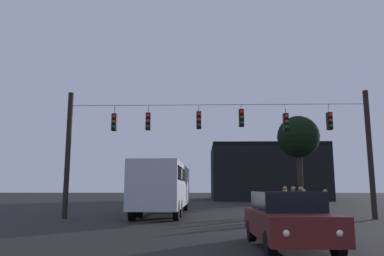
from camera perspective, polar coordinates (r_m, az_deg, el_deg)
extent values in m
plane|color=black|center=(28.80, 3.31, -12.49)|extent=(168.00, 168.00, 0.00)
cylinder|color=black|center=(21.09, -18.81, -3.86)|extent=(0.28, 0.28, 6.87)
cylinder|color=black|center=(21.67, 26.02, -3.55)|extent=(0.28, 0.28, 6.87)
cylinder|color=black|center=(20.20, 3.85, 3.64)|extent=(16.28, 0.02, 0.02)
cylinder|color=black|center=(20.71, -11.96, 2.80)|extent=(0.03, 0.03, 0.46)
cube|color=black|center=(20.58, -12.03, 0.88)|extent=(0.26, 0.32, 0.95)
sphere|color=red|center=(20.46, -12.12, 1.79)|extent=(0.20, 0.20, 0.20)
sphere|color=#5B3D0C|center=(20.41, -12.15, 0.97)|extent=(0.20, 0.20, 0.20)
sphere|color=#0C4219|center=(20.36, -12.18, 0.14)|extent=(0.20, 0.20, 0.20)
cylinder|color=black|center=(20.35, -6.79, 2.92)|extent=(0.03, 0.03, 0.43)
cube|color=black|center=(20.22, -6.83, 1.01)|extent=(0.26, 0.32, 0.95)
sphere|color=red|center=(20.10, -6.89, 1.94)|extent=(0.20, 0.20, 0.20)
sphere|color=#5B3D0C|center=(20.05, -6.90, 1.10)|extent=(0.20, 0.20, 0.20)
sphere|color=#0C4219|center=(19.99, -6.92, 0.26)|extent=(0.20, 0.20, 0.20)
cylinder|color=black|center=(20.14, 1.06, 3.07)|extent=(0.03, 0.03, 0.37)
cube|color=black|center=(20.01, 1.07, 1.22)|extent=(0.26, 0.32, 0.95)
sphere|color=red|center=(19.89, 1.06, 2.16)|extent=(0.20, 0.20, 0.20)
sphere|color=#5B3D0C|center=(19.83, 1.06, 1.31)|extent=(0.20, 0.20, 0.20)
sphere|color=#0C4219|center=(19.78, 1.06, 0.46)|extent=(0.20, 0.20, 0.20)
cylinder|color=black|center=(20.26, 7.68, 3.24)|extent=(0.03, 0.03, 0.26)
cube|color=black|center=(20.14, 7.71, 1.55)|extent=(0.26, 0.32, 0.95)
sphere|color=red|center=(20.02, 7.75, 2.49)|extent=(0.20, 0.20, 0.20)
sphere|color=#5B3D0C|center=(19.97, 7.77, 1.65)|extent=(0.20, 0.20, 0.20)
sphere|color=#0C4219|center=(19.91, 7.78, 0.80)|extent=(0.20, 0.20, 0.20)
cylinder|color=black|center=(20.63, 14.35, 2.88)|extent=(0.03, 0.03, 0.51)
cube|color=black|center=(20.49, 14.43, 0.89)|extent=(0.26, 0.32, 0.95)
sphere|color=red|center=(20.37, 14.51, 1.80)|extent=(0.20, 0.20, 0.20)
sphere|color=#5B3D0C|center=(20.32, 14.54, 0.97)|extent=(0.20, 0.20, 0.20)
sphere|color=#0C4219|center=(20.27, 14.58, 0.14)|extent=(0.20, 0.20, 0.20)
cylinder|color=black|center=(21.27, 20.55, 2.88)|extent=(0.03, 0.03, 0.47)
cube|color=black|center=(21.14, 20.66, 1.00)|extent=(0.26, 0.32, 0.95)
sphere|color=red|center=(21.03, 20.77, 1.89)|extent=(0.20, 0.20, 0.20)
sphere|color=#5B3D0C|center=(20.97, 20.81, 1.09)|extent=(0.20, 0.20, 0.20)
sphere|color=#0C4219|center=(20.93, 20.86, 0.28)|extent=(0.20, 0.20, 0.20)
cube|color=#B7BCC6|center=(22.93, -4.33, -8.94)|extent=(2.65, 11.03, 2.50)
cube|color=black|center=(22.95, -4.32, -7.41)|extent=(2.68, 10.37, 0.70)
cylinder|color=black|center=(27.03, -5.74, -11.61)|extent=(0.29, 1.00, 1.00)
cylinder|color=black|center=(26.81, -0.94, -11.67)|extent=(0.29, 1.00, 1.00)
cylinder|color=black|center=(20.96, -8.19, -12.26)|extent=(0.29, 1.00, 1.00)
cylinder|color=black|center=(20.67, -1.98, -12.39)|extent=(0.29, 1.00, 1.00)
cylinder|color=black|center=(19.02, -9.31, -12.55)|extent=(0.29, 1.00, 1.00)
cylinder|color=black|center=(18.70, -2.47, -12.72)|extent=(0.29, 1.00, 1.00)
cube|color=beige|center=(26.22, -3.46, -7.65)|extent=(2.57, 0.84, 0.56)
cube|color=beige|center=(20.22, -5.24, -7.16)|extent=(2.57, 0.84, 0.56)
cube|color=#511919|center=(10.65, 14.75, -14.22)|extent=(1.89, 4.34, 0.68)
cube|color=black|center=(10.75, 14.42, -10.98)|extent=(1.63, 2.35, 0.52)
cylinder|color=black|center=(9.57, 21.79, -16.53)|extent=(0.23, 0.64, 0.64)
cylinder|color=black|center=(9.14, 12.07, -17.34)|extent=(0.23, 0.64, 0.64)
cylinder|color=black|center=(12.25, 16.86, -15.04)|extent=(0.23, 0.64, 0.64)
cylinder|color=black|center=(11.91, 9.27, -15.48)|extent=(0.23, 0.64, 0.64)
sphere|color=white|center=(8.82, 21.95, -14.97)|extent=(0.18, 0.18, 0.18)
sphere|color=white|center=(8.48, 14.41, -15.59)|extent=(0.18, 0.18, 0.18)
cylinder|color=black|center=(21.33, 17.12, -12.21)|extent=(0.14, 0.14, 0.77)
cylinder|color=black|center=(21.49, 17.14, -12.19)|extent=(0.14, 0.14, 0.77)
cube|color=#997F4C|center=(21.38, 17.04, -10.40)|extent=(0.34, 0.42, 0.58)
sphere|color=#8C6B51|center=(21.38, 16.99, -9.35)|extent=(0.21, 0.21, 0.21)
cylinder|color=black|center=(23.63, 14.39, -11.91)|extent=(0.14, 0.14, 0.84)
cylinder|color=black|center=(23.47, 14.35, -11.93)|extent=(0.14, 0.14, 0.84)
cube|color=#997F4C|center=(23.52, 14.30, -10.13)|extent=(0.35, 0.42, 0.63)
sphere|color=#8C6B51|center=(23.52, 14.26, -9.08)|extent=(0.23, 0.23, 0.23)
cylinder|color=black|center=(23.82, 16.75, -11.86)|extent=(0.14, 0.14, 0.78)
cylinder|color=black|center=(23.98, 16.80, -11.84)|extent=(0.14, 0.14, 0.78)
cube|color=black|center=(23.88, 16.70, -10.22)|extent=(0.36, 0.42, 0.58)
sphere|color=#8C6B51|center=(23.87, 16.66, -9.26)|extent=(0.21, 0.21, 0.21)
cylinder|color=black|center=(19.75, 16.77, -12.41)|extent=(0.14, 0.14, 0.83)
cylinder|color=black|center=(19.91, 16.69, -12.39)|extent=(0.14, 0.14, 0.83)
cube|color=maroon|center=(19.80, 16.63, -10.30)|extent=(0.27, 0.38, 0.62)
sphere|color=#8C6B51|center=(19.79, 16.57, -9.08)|extent=(0.22, 0.22, 0.22)
cylinder|color=black|center=(22.25, 15.61, -12.05)|extent=(0.14, 0.14, 0.84)
cylinder|color=black|center=(22.09, 15.61, -12.07)|extent=(0.14, 0.14, 0.84)
cube|color=#2D4C7F|center=(22.14, 15.52, -10.17)|extent=(0.32, 0.41, 0.63)
sphere|color=#8C6B51|center=(22.13, 15.47, -9.06)|extent=(0.23, 0.23, 0.23)
cylinder|color=black|center=(21.18, 20.20, -12.09)|extent=(0.14, 0.14, 0.76)
cylinder|color=black|center=(21.34, 20.21, -12.06)|extent=(0.14, 0.14, 0.76)
cube|color=black|center=(21.23, 20.10, -10.28)|extent=(0.35, 0.42, 0.57)
sphere|color=#8C6B51|center=(21.22, 20.04, -9.23)|extent=(0.21, 0.21, 0.21)
cube|color=black|center=(50.93, 11.16, -7.22)|extent=(14.11, 13.74, 6.55)
cube|color=black|center=(51.16, 11.03, -3.28)|extent=(14.11, 13.74, 0.50)
cylinder|color=#2D2116|center=(36.70, 16.53, -7.44)|extent=(0.53, 0.53, 5.10)
sphere|color=black|center=(37.01, 16.25, -1.30)|extent=(4.04, 4.04, 4.04)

